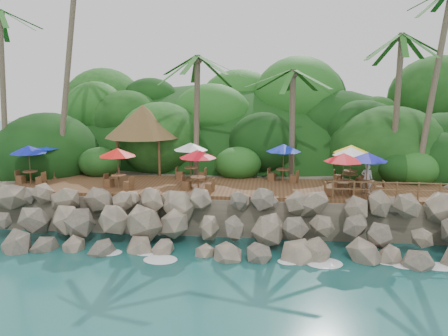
# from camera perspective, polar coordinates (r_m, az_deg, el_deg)

# --- Properties ---
(ground) EXTENTS (140.00, 140.00, 0.00)m
(ground) POSITION_cam_1_polar(r_m,az_deg,el_deg) (22.93, -1.64, -11.24)
(ground) COLOR #19514F
(ground) RESTS_ON ground
(land_base) EXTENTS (32.00, 25.20, 2.10)m
(land_base) POSITION_cam_1_polar(r_m,az_deg,el_deg) (37.92, 1.62, -0.64)
(land_base) COLOR gray
(land_base) RESTS_ON ground
(jungle_hill) EXTENTS (44.80, 28.00, 15.40)m
(jungle_hill) POSITION_cam_1_polar(r_m,az_deg,el_deg) (45.46, 2.36, -0.06)
(jungle_hill) COLOR #143811
(jungle_hill) RESTS_ON ground
(seawall) EXTENTS (29.00, 4.00, 2.30)m
(seawall) POSITION_cam_1_polar(r_m,az_deg,el_deg) (24.40, -1.01, -6.97)
(seawall) COLOR gray
(seawall) RESTS_ON ground
(terrace) EXTENTS (26.00, 5.00, 0.20)m
(terrace) POSITION_cam_1_polar(r_m,az_deg,el_deg) (27.95, -0.00, -2.42)
(terrace) COLOR brown
(terrace) RESTS_ON land_base
(jungle_foliage) EXTENTS (44.00, 16.00, 12.00)m
(jungle_foliage) POSITION_cam_1_polar(r_m,az_deg,el_deg) (37.18, 1.49, -2.53)
(jungle_foliage) COLOR #143811
(jungle_foliage) RESTS_ON ground
(foam_line) EXTENTS (25.20, 0.80, 0.06)m
(foam_line) POSITION_cam_1_polar(r_m,az_deg,el_deg) (23.20, -1.53, -10.89)
(foam_line) COLOR white
(foam_line) RESTS_ON ground
(palms) EXTENTS (33.55, 6.45, 15.36)m
(palms) POSITION_cam_1_polar(r_m,az_deg,el_deg) (30.19, 0.36, 17.76)
(palms) COLOR brown
(palms) RESTS_ON ground
(palapa) EXTENTS (5.28, 5.28, 4.60)m
(palapa) POSITION_cam_1_polar(r_m,az_deg,el_deg) (32.35, -9.84, 5.70)
(palapa) COLOR brown
(palapa) RESTS_ON ground
(dining_clusters) EXTENTS (22.03, 5.39, 2.37)m
(dining_clusters) POSITION_cam_1_polar(r_m,az_deg,el_deg) (27.61, 0.01, 1.79)
(dining_clusters) COLOR brown
(dining_clusters) RESTS_ON terrace
(railing) EXTENTS (8.30, 0.10, 1.00)m
(railing) POSITION_cam_1_polar(r_m,az_deg,el_deg) (26.31, 21.54, -2.46)
(railing) COLOR brown
(railing) RESTS_ON terrace
(waiter) EXTENTS (0.70, 0.55, 1.71)m
(waiter) POSITION_cam_1_polar(r_m,az_deg,el_deg) (27.15, 17.05, -1.24)
(waiter) COLOR white
(waiter) RESTS_ON terrace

